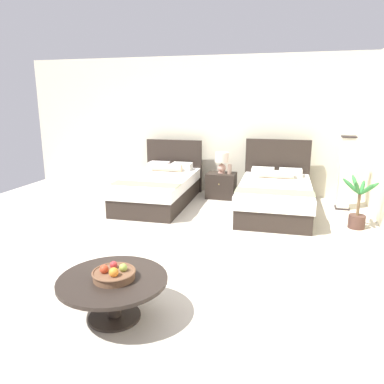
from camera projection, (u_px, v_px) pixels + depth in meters
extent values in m
cube|color=beige|center=(183.00, 248.00, 5.10)|extent=(9.23, 10.22, 0.02)
cube|color=beige|center=(229.00, 126.00, 7.84)|extent=(9.23, 0.12, 2.82)
cube|color=#2A221C|center=(158.00, 196.00, 7.14)|extent=(1.21, 2.18, 0.32)
cube|color=white|center=(158.00, 182.00, 7.08)|extent=(1.25, 2.22, 0.21)
cube|color=#2A221C|center=(174.00, 166.00, 8.08)|extent=(1.21, 0.10, 1.11)
cube|color=white|center=(159.00, 165.00, 7.85)|extent=(0.42, 0.31, 0.14)
cube|color=white|center=(182.00, 166.00, 7.74)|extent=(0.42, 0.31, 0.14)
cylinder|color=beige|center=(167.00, 168.00, 7.57)|extent=(0.63, 0.17, 0.15)
cube|color=gray|center=(146.00, 184.00, 6.43)|extent=(1.20, 0.40, 0.01)
cube|color=#2A221C|center=(274.00, 205.00, 6.57)|extent=(1.25, 2.10, 0.31)
cube|color=white|center=(275.00, 190.00, 6.50)|extent=(1.29, 2.14, 0.21)
cube|color=#2A221C|center=(277.00, 169.00, 7.46)|extent=(1.26, 0.11, 1.19)
cube|color=white|center=(263.00, 171.00, 7.24)|extent=(0.43, 0.32, 0.14)
cube|color=white|center=(290.00, 173.00, 7.12)|extent=(0.43, 0.32, 0.14)
cylinder|color=beige|center=(276.00, 174.00, 6.96)|extent=(0.65, 0.17, 0.15)
cube|color=gray|center=(274.00, 192.00, 5.94)|extent=(1.25, 0.43, 0.01)
cube|color=#2A221C|center=(221.00, 185.00, 7.59)|extent=(0.57, 0.45, 0.51)
sphere|color=tan|center=(219.00, 184.00, 7.35)|extent=(0.02, 0.02, 0.02)
cylinder|color=tan|center=(222.00, 172.00, 7.54)|extent=(0.14, 0.14, 0.02)
ellipsoid|color=tan|center=(222.00, 168.00, 7.52)|extent=(0.17, 0.17, 0.17)
cylinder|color=#99844C|center=(222.00, 163.00, 7.50)|extent=(0.02, 0.02, 0.04)
cylinder|color=beige|center=(222.00, 157.00, 7.47)|extent=(0.27, 0.27, 0.19)
cylinder|color=gray|center=(230.00, 169.00, 7.42)|extent=(0.08, 0.08, 0.18)
torus|color=gray|center=(230.00, 165.00, 7.40)|extent=(0.08, 0.08, 0.01)
cylinder|color=#2A221C|center=(115.00, 316.00, 3.47)|extent=(0.48, 0.48, 0.02)
cylinder|color=#2A221C|center=(114.00, 300.00, 3.43)|extent=(0.12, 0.12, 0.37)
cylinder|color=#2A221C|center=(113.00, 280.00, 3.38)|extent=(1.00, 1.00, 0.04)
cylinder|color=brown|center=(114.00, 275.00, 3.36)|extent=(0.37, 0.37, 0.07)
torus|color=brown|center=(114.00, 272.00, 3.35)|extent=(0.39, 0.39, 0.02)
sphere|color=#92AB44|center=(123.00, 268.00, 3.36)|extent=(0.08, 0.08, 0.08)
sphere|color=#B82F31|center=(114.00, 265.00, 3.42)|extent=(0.07, 0.07, 0.07)
sphere|color=#BE3E22|center=(104.00, 269.00, 3.32)|extent=(0.08, 0.08, 0.08)
sphere|color=orange|center=(114.00, 272.00, 3.26)|extent=(0.09, 0.09, 0.09)
cube|color=#292221|center=(342.00, 208.00, 6.89)|extent=(0.24, 0.24, 0.03)
cube|color=silver|center=(345.00, 173.00, 6.73)|extent=(0.20, 0.20, 1.28)
cube|color=#292221|center=(349.00, 137.00, 6.57)|extent=(0.24, 0.24, 0.02)
cylinder|color=#4B3128|center=(357.00, 222.00, 5.84)|extent=(0.25, 0.25, 0.21)
cylinder|color=brown|center=(359.00, 205.00, 5.77)|extent=(0.04, 0.04, 0.34)
ellipsoid|color=#33783B|center=(369.00, 189.00, 5.69)|extent=(0.30, 0.10, 0.24)
ellipsoid|color=#33783B|center=(362.00, 187.00, 5.79)|extent=(0.14, 0.25, 0.24)
ellipsoid|color=#33783B|center=(356.00, 184.00, 5.82)|extent=(0.16, 0.28, 0.31)
ellipsoid|color=#33783B|center=(351.00, 186.00, 5.74)|extent=(0.30, 0.07, 0.27)
ellipsoid|color=#33783B|center=(357.00, 188.00, 5.59)|extent=(0.17, 0.32, 0.31)
ellipsoid|color=#33783B|center=(367.00, 189.00, 5.59)|extent=(0.20, 0.25, 0.28)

